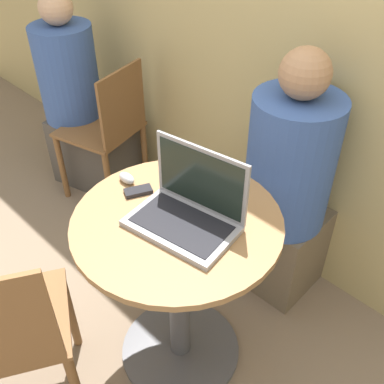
% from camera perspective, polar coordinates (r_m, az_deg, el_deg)
% --- Properties ---
extents(ground_plane, '(12.00, 12.00, 0.00)m').
position_cam_1_polar(ground_plane, '(2.10, -1.45, -19.36)').
color(ground_plane, '#7F6B56').
extents(back_wall, '(7.00, 0.05, 2.60)m').
position_cam_1_polar(back_wall, '(1.85, 18.02, 21.77)').
color(back_wall, tan).
rests_on(back_wall, ground_plane).
extents(round_table, '(0.72, 0.72, 0.77)m').
position_cam_1_polar(round_table, '(1.69, -1.73, -10.16)').
color(round_table, '#4C4C51').
rests_on(round_table, ground_plane).
extents(laptop, '(0.38, 0.27, 0.26)m').
position_cam_1_polar(laptop, '(1.46, -0.46, -2.13)').
color(laptop, gray).
rests_on(laptop, round_table).
extents(cell_phone, '(0.08, 0.11, 0.02)m').
position_cam_1_polar(cell_phone, '(1.62, -6.95, 0.05)').
color(cell_phone, black).
rests_on(cell_phone, round_table).
extents(computer_mouse, '(0.07, 0.04, 0.04)m').
position_cam_1_polar(computer_mouse, '(1.67, -8.29, 1.76)').
color(computer_mouse, '#B2B2B7').
rests_on(computer_mouse, round_table).
extents(chair_empty, '(0.54, 0.54, 0.87)m').
position_cam_1_polar(chair_empty, '(1.70, -22.22, -16.77)').
color(chair_empty, brown).
rests_on(chair_empty, ground_plane).
extents(person_seated, '(0.36, 0.57, 1.21)m').
position_cam_1_polar(person_seated, '(2.06, 12.48, -0.85)').
color(person_seated, brown).
rests_on(person_seated, ground_plane).
extents(chair_background, '(0.49, 0.49, 0.84)m').
position_cam_1_polar(chair_background, '(2.65, -10.62, 7.57)').
color(chair_background, brown).
rests_on(chair_background, ground_plane).
extents(person_background, '(0.56, 0.44, 1.17)m').
position_cam_1_polar(person_background, '(2.82, -13.86, 9.97)').
color(person_background, '#4C4742').
rests_on(person_background, ground_plane).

